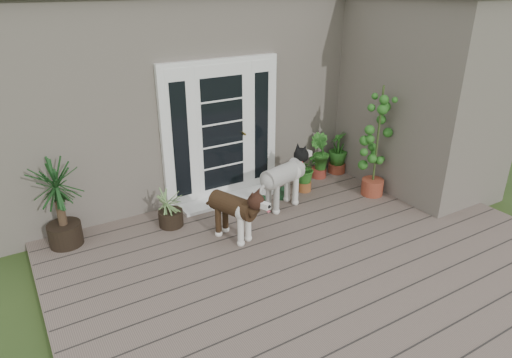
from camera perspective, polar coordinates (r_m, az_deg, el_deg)
deck at (r=5.79m, az=7.86°, el=-10.27°), size 6.20×4.60×0.12m
house_main at (r=8.68m, az=-9.51°, el=11.99°), size 7.40×4.00×3.10m
house_wing at (r=7.86m, az=20.40°, el=9.62°), size 1.60×2.40×3.10m
door_unit at (r=6.88m, az=-4.38°, el=6.07°), size 1.90×0.14×2.15m
door_step at (r=7.11m, az=-3.39°, el=-2.44°), size 1.60×0.40×0.05m
brindle_dog at (r=5.93m, az=-2.91°, el=-4.50°), size 0.65×0.93×0.71m
white_dog at (r=6.73m, az=3.39°, el=-0.56°), size 1.01×0.62×0.78m
spider_plant at (r=6.36m, az=-10.82°, el=-3.38°), size 0.69×0.69×0.61m
yucca at (r=6.20m, az=-23.58°, el=-2.94°), size 1.06×1.06×1.17m
herb_a at (r=7.34m, az=6.13°, el=0.57°), size 0.60×0.60×0.56m
herb_b at (r=7.89m, az=7.99°, el=2.17°), size 0.47×0.47×0.56m
herb_c at (r=8.13m, az=10.25°, el=2.86°), size 0.55×0.55×0.61m
sapling at (r=7.18m, az=15.11°, el=4.71°), size 0.66×0.66×1.82m
clog_left at (r=7.07m, az=0.63°, el=-2.37°), size 0.28×0.33×0.09m
clog_right at (r=7.20m, az=3.47°, el=-1.82°), size 0.33×0.37×0.10m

